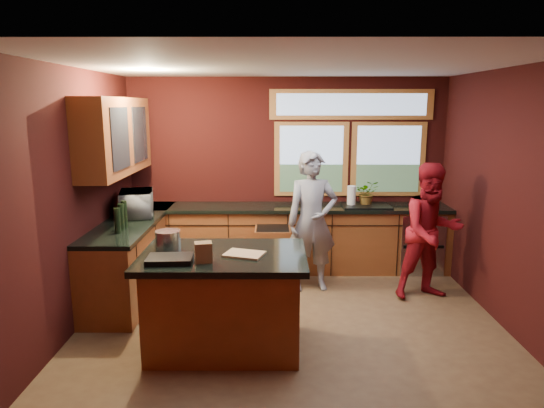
{
  "coord_description": "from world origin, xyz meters",
  "views": [
    {
      "loc": [
        -0.18,
        -4.93,
        2.32
      ],
      "look_at": [
        -0.21,
        0.4,
        1.22
      ],
      "focal_mm": 32.0,
      "sensor_mm": 36.0,
      "label": 1
    }
  ],
  "objects_px": {
    "island": "(224,300)",
    "person_grey": "(312,222)",
    "cutting_board": "(244,254)",
    "stock_pot": "(168,240)",
    "person_red": "(431,232)"
  },
  "relations": [
    {
      "from": "island",
      "to": "person_grey",
      "type": "height_order",
      "value": "person_grey"
    },
    {
      "from": "island",
      "to": "cutting_board",
      "type": "bearing_deg",
      "value": -14.04
    },
    {
      "from": "island",
      "to": "stock_pot",
      "type": "xyz_separation_m",
      "value": [
        -0.55,
        0.15,
        0.56
      ]
    },
    {
      "from": "person_grey",
      "to": "person_red",
      "type": "height_order",
      "value": "person_grey"
    },
    {
      "from": "island",
      "to": "person_red",
      "type": "relative_size",
      "value": 0.94
    },
    {
      "from": "person_grey",
      "to": "stock_pot",
      "type": "height_order",
      "value": "person_grey"
    },
    {
      "from": "stock_pot",
      "to": "island",
      "type": "bearing_deg",
      "value": -15.26
    },
    {
      "from": "cutting_board",
      "to": "stock_pot",
      "type": "bearing_deg",
      "value": 165.07
    },
    {
      "from": "person_red",
      "to": "stock_pot",
      "type": "relative_size",
      "value": 6.88
    },
    {
      "from": "stock_pot",
      "to": "person_grey",
      "type": "bearing_deg",
      "value": 42.56
    },
    {
      "from": "person_grey",
      "to": "stock_pot",
      "type": "relative_size",
      "value": 7.35
    },
    {
      "from": "cutting_board",
      "to": "stock_pot",
      "type": "xyz_separation_m",
      "value": [
        -0.75,
        0.2,
        0.08
      ]
    },
    {
      "from": "person_red",
      "to": "cutting_board",
      "type": "bearing_deg",
      "value": -161.69
    },
    {
      "from": "cutting_board",
      "to": "stock_pot",
      "type": "distance_m",
      "value": 0.78
    },
    {
      "from": "island",
      "to": "person_red",
      "type": "height_order",
      "value": "person_red"
    }
  ]
}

